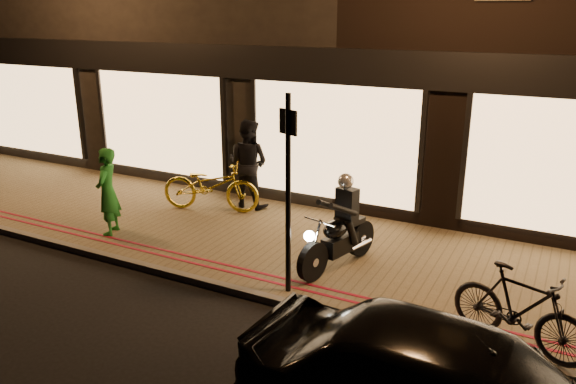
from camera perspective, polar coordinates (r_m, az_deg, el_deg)
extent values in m
plane|color=black|center=(8.88, -5.91, -10.30)|extent=(90.00, 90.00, 0.00)
cube|color=brown|center=(10.41, 0.13, -5.44)|extent=(50.00, 4.00, 0.12)
cube|color=#59544C|center=(8.89, -5.75, -9.83)|extent=(50.00, 0.14, 0.12)
cube|color=maroon|center=(9.16, -4.38, -8.47)|extent=(50.00, 0.06, 0.01)
cube|color=maroon|center=(9.31, -3.73, -7.99)|extent=(50.00, 0.06, 0.01)
cube|color=black|center=(18.66, -6.68, 17.96)|extent=(12.00, 10.00, 8.50)
cube|color=black|center=(11.37, 4.78, 12.61)|extent=(48.00, 0.12, 0.70)
cube|color=#F9C17C|center=(17.17, -24.52, 7.66)|extent=(3.60, 0.06, 2.38)
cube|color=#F9C17C|center=(13.95, -12.81, 6.80)|extent=(3.60, 0.06, 2.38)
cube|color=#F9C17C|center=(11.61, 4.56, 5.02)|extent=(3.60, 0.06, 2.38)
cube|color=#F9C17C|center=(10.74, 27.22, 2.01)|extent=(3.60, 0.06, 2.38)
cylinder|color=black|center=(8.87, 2.52, -7.08)|extent=(0.28, 0.65, 0.64)
cylinder|color=black|center=(9.83, 7.38, -4.66)|extent=(0.28, 0.65, 0.64)
cylinder|color=silver|center=(8.87, 2.52, -7.08)|extent=(0.17, 0.17, 0.14)
cylinder|color=silver|center=(9.83, 7.38, -4.66)|extent=(0.17, 0.17, 0.14)
cube|color=black|center=(9.34, 5.28, -5.27)|extent=(0.43, 0.74, 0.30)
ellipsoid|color=black|center=(9.13, 4.84, -3.78)|extent=(0.44, 0.57, 0.29)
cube|color=black|center=(9.46, 6.43, -3.06)|extent=(0.35, 0.59, 0.09)
cylinder|color=silver|center=(8.73, 3.20, -3.02)|extent=(0.59, 0.18, 0.03)
cylinder|color=silver|center=(8.79, 2.75, -5.20)|extent=(0.13, 0.33, 0.71)
sphere|color=white|center=(8.62, 2.18, -4.50)|extent=(0.21, 0.21, 0.17)
cylinder|color=silver|center=(9.67, 7.44, -5.31)|extent=(0.21, 0.55, 0.07)
cube|color=black|center=(9.24, 6.03, -1.25)|extent=(0.38, 0.30, 0.55)
sphere|color=#B6B9BD|center=(9.07, 5.89, 1.11)|extent=(0.32, 0.32, 0.26)
cylinder|color=black|center=(9.08, 4.02, -1.34)|extent=(0.16, 0.61, 0.34)
cylinder|color=black|center=(8.90, 5.64, -1.79)|extent=(0.31, 0.59, 0.34)
cylinder|color=black|center=(9.44, 5.11, -3.70)|extent=(0.14, 0.27, 0.46)
cylinder|color=black|center=(9.29, 6.49, -4.12)|extent=(0.24, 0.29, 0.46)
cylinder|color=black|center=(8.10, 0.01, -0.54)|extent=(0.10, 0.10, 3.00)
cube|color=black|center=(7.83, 0.01, 7.12)|extent=(0.34, 0.16, 0.35)
imported|color=gold|center=(11.97, -7.85, 0.66)|extent=(2.22, 1.28, 1.10)
imported|color=black|center=(7.67, 22.50, -10.94)|extent=(1.86, 1.07, 1.08)
imported|color=#1D6F22|center=(11.06, -17.86, 0.04)|extent=(0.61, 0.72, 1.67)
imported|color=black|center=(12.06, -4.06, 2.91)|extent=(0.94, 0.74, 1.91)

